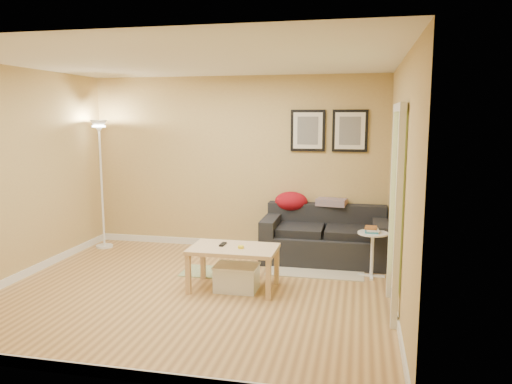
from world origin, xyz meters
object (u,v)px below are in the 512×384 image
storage_bin (237,277)px  book_stack (372,229)px  coffee_table (234,268)px  sofa (324,234)px  side_table (372,255)px  floor_lamp (102,188)px

storage_bin → book_stack: bearing=28.9°
book_stack → storage_bin: bearing=-140.8°
coffee_table → book_stack: bearing=15.1°
sofa → coffee_table: bearing=-124.6°
side_table → book_stack: book_stack is taller
floor_lamp → book_stack: bearing=-8.3°
sofa → side_table: 0.87m
side_table → floor_lamp: size_ratio=0.29×
storage_bin → book_stack: (1.53, 0.84, 0.45)m
sofa → coffee_table: 1.67m
sofa → floor_lamp: 3.43m
sofa → side_table: sofa is taller
coffee_table → storage_bin: coffee_table is taller
coffee_table → side_table: side_table is taller
floor_lamp → side_table: bearing=-8.4°
coffee_table → side_table: 1.78m
floor_lamp → sofa: bearing=-0.2°
storage_bin → floor_lamp: size_ratio=0.25×
side_table → sofa: bearing=137.8°
side_table → coffee_table: bearing=-153.5°
sofa → book_stack: (0.62, -0.57, 0.23)m
storage_bin → side_table: (1.54, 0.83, 0.13)m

